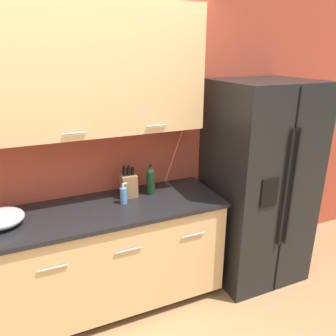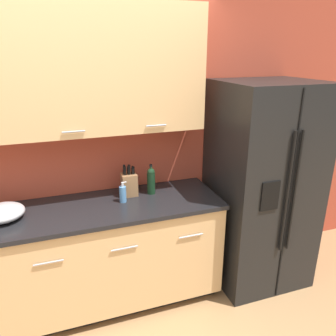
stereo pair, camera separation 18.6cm
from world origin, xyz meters
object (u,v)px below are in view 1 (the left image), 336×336
wine_bottle (151,181)px  refrigerator (257,183)px  soap_dispenser (124,195)px  mixing_bowl (2,218)px  knife_block (129,185)px

wine_bottle → refrigerator: bearing=-9.4°
refrigerator → soap_dispenser: bearing=176.4°
refrigerator → mixing_bowl: bearing=178.1°
refrigerator → soap_dispenser: 1.26m
knife_block → soap_dispenser: (-0.08, -0.11, -0.03)m
refrigerator → knife_block: refrigerator is taller
knife_block → wine_bottle: size_ratio=1.06×
refrigerator → wine_bottle: refrigerator is taller
mixing_bowl → wine_bottle: bearing=4.7°
wine_bottle → knife_block: bearing=171.7°
soap_dispenser → mixing_bowl: 0.88m
knife_block → wine_bottle: 0.19m
knife_block → wine_bottle: knife_block is taller
refrigerator → knife_block: 1.19m
soap_dispenser → knife_block: bearing=54.8°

